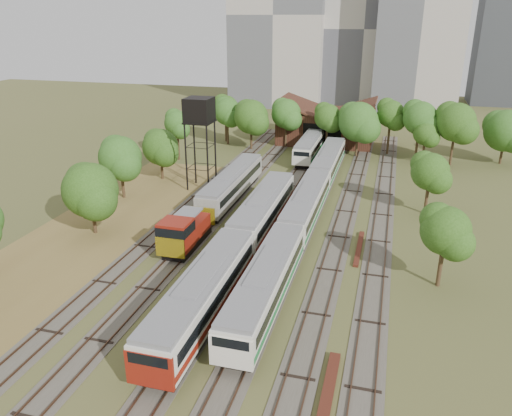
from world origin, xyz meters
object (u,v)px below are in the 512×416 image
(railcar_red_set, at_px, (238,246))
(railcar_green_set, at_px, (306,206))
(water_tower, at_px, (199,113))
(shunter_locomotive, at_px, (184,233))

(railcar_red_set, height_order, railcar_green_set, railcar_red_set)
(water_tower, bearing_deg, railcar_green_set, -27.52)
(railcar_green_set, relative_size, water_tower, 4.48)
(railcar_red_set, height_order, water_tower, water_tower)
(shunter_locomotive, bearing_deg, railcar_green_set, 44.68)
(railcar_green_set, height_order, shunter_locomotive, shunter_locomotive)
(railcar_green_set, xyz_separation_m, water_tower, (-15.06, 7.84, 7.94))
(shunter_locomotive, bearing_deg, water_tower, 105.91)
(railcar_red_set, distance_m, shunter_locomotive, 6.27)
(railcar_red_set, height_order, shunter_locomotive, railcar_red_set)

